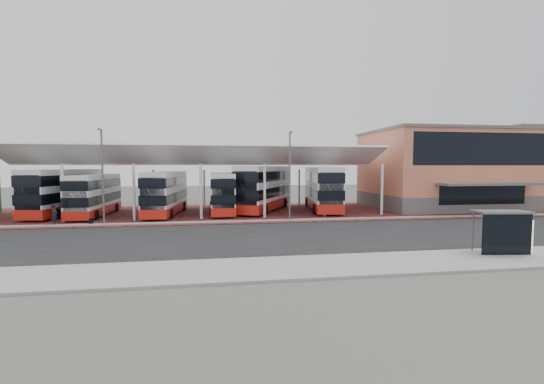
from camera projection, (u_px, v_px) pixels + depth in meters
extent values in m
plane|color=#4D4F49|center=(280.00, 234.00, 26.67)|extent=(140.00, 140.00, 0.00)
cube|color=black|center=(283.00, 237.00, 25.69)|extent=(120.00, 14.00, 0.02)
cube|color=maroon|center=(277.00, 212.00, 39.79)|extent=(72.00, 16.00, 0.06)
cube|color=gray|center=(313.00, 266.00, 17.80)|extent=(120.00, 4.00, 0.14)
cube|color=gray|center=(268.00, 221.00, 32.78)|extent=(120.00, 0.80, 0.14)
cube|color=#BB8200|center=(304.00, 257.00, 19.78)|extent=(120.00, 0.12, 0.01)
cube|color=#BB8200|center=(302.00, 256.00, 20.07)|extent=(120.00, 0.12, 0.01)
cylinder|color=white|center=(46.00, 190.00, 41.97)|extent=(0.26, 0.26, 4.60)
cylinder|color=white|center=(63.00, 193.00, 32.05)|extent=(0.26, 0.26, 5.20)
cylinder|color=white|center=(101.00, 189.00, 42.91)|extent=(0.26, 0.26, 4.60)
cylinder|color=white|center=(134.00, 193.00, 32.99)|extent=(0.26, 0.26, 5.20)
cylinder|color=white|center=(154.00, 189.00, 43.85)|extent=(0.26, 0.26, 4.60)
cylinder|color=white|center=(201.00, 192.00, 33.93)|extent=(0.26, 0.26, 5.20)
cylinder|color=white|center=(204.00, 188.00, 44.79)|extent=(0.26, 0.26, 4.60)
cylinder|color=white|center=(265.00, 191.00, 34.87)|extent=(0.26, 0.26, 5.20)
cylinder|color=white|center=(253.00, 188.00, 45.73)|extent=(0.26, 0.26, 4.60)
cylinder|color=white|center=(325.00, 191.00, 35.80)|extent=(0.26, 0.26, 5.20)
cylinder|color=white|center=(299.00, 187.00, 46.66)|extent=(0.26, 0.26, 4.60)
cylinder|color=white|center=(382.00, 190.00, 36.74)|extent=(0.26, 0.26, 5.20)
cylinder|color=white|center=(344.00, 187.00, 47.60)|extent=(0.26, 0.26, 4.60)
cube|color=white|center=(201.00, 155.00, 35.85)|extent=(37.00, 4.95, 1.95)
cube|color=white|center=(203.00, 158.00, 41.38)|extent=(37.00, 7.12, 1.43)
cube|color=#5E5C59|center=(446.00, 200.00, 44.00)|extent=(18.00, 12.00, 1.80)
cube|color=#DE7D61|center=(448.00, 163.00, 43.69)|extent=(18.00, 12.00, 7.20)
cube|color=black|center=(484.00, 149.00, 37.78)|extent=(16.00, 0.25, 3.40)
cube|color=black|center=(482.00, 194.00, 38.10)|extent=(10.00, 0.25, 2.20)
cube|color=#5E5C59|center=(490.00, 184.00, 36.94)|extent=(11.00, 2.40, 0.25)
cube|color=#5E5C59|center=(449.00, 132.00, 43.43)|extent=(18.40, 12.40, 0.30)
cylinder|color=#575A5F|center=(103.00, 178.00, 30.41)|extent=(0.16, 0.16, 8.00)
cube|color=#575A5F|center=(100.00, 130.00, 29.84)|extent=(0.15, 0.90, 0.15)
cylinder|color=#575A5F|center=(290.00, 177.00, 32.91)|extent=(0.16, 0.16, 8.00)
cube|color=#575A5F|center=(291.00, 132.00, 32.34)|extent=(0.15, 0.90, 0.15)
cube|color=white|center=(63.00, 191.00, 37.11)|extent=(4.23, 11.43, 4.37)
cube|color=red|center=(64.00, 208.00, 37.24)|extent=(4.27, 11.48, 0.91)
cube|color=black|center=(64.00, 195.00, 37.15)|extent=(4.27, 11.48, 0.97)
cube|color=black|center=(63.00, 179.00, 37.03)|extent=(4.27, 11.48, 0.97)
cube|color=black|center=(27.00, 196.00, 31.60)|extent=(2.27, 0.45, 3.66)
cylinder|color=black|center=(29.00, 214.00, 33.68)|extent=(0.44, 1.05, 1.02)
cylinder|color=black|center=(56.00, 214.00, 33.69)|extent=(0.44, 1.05, 1.02)
cylinder|color=black|center=(71.00, 206.00, 40.81)|extent=(0.44, 1.05, 1.02)
cylinder|color=black|center=(94.00, 206.00, 40.82)|extent=(0.44, 1.05, 1.02)
cube|color=white|center=(95.00, 194.00, 36.37)|extent=(2.54, 10.01, 3.89)
cube|color=red|center=(95.00, 210.00, 36.48)|extent=(2.58, 10.04, 0.81)
cube|color=black|center=(95.00, 198.00, 36.40)|extent=(2.58, 10.04, 0.86)
cube|color=black|center=(95.00, 184.00, 36.30)|extent=(2.58, 10.04, 0.86)
cube|color=black|center=(75.00, 199.00, 31.50)|extent=(2.04, 0.15, 3.26)
cylinder|color=black|center=(70.00, 215.00, 33.20)|extent=(0.28, 0.91, 0.90)
cylinder|color=black|center=(96.00, 215.00, 33.49)|extent=(0.28, 0.91, 0.90)
cylinder|color=black|center=(95.00, 208.00, 39.49)|extent=(0.28, 0.91, 0.90)
cylinder|color=black|center=(117.00, 207.00, 39.79)|extent=(0.28, 0.91, 0.90)
cube|color=white|center=(166.00, 192.00, 37.40)|extent=(3.42, 10.75, 4.13)
cube|color=red|center=(166.00, 208.00, 37.52)|extent=(3.46, 10.79, 0.86)
cube|color=black|center=(166.00, 196.00, 37.43)|extent=(3.46, 10.79, 0.91)
cube|color=black|center=(166.00, 181.00, 37.33)|extent=(3.46, 10.79, 0.91)
cube|color=black|center=(152.00, 197.00, 32.20)|extent=(2.16, 0.31, 3.46)
cylinder|color=black|center=(145.00, 214.00, 34.09)|extent=(0.36, 0.98, 0.96)
cylinder|color=black|center=(171.00, 214.00, 34.24)|extent=(0.36, 0.98, 0.96)
cylinder|color=black|center=(162.00, 206.00, 40.82)|extent=(0.36, 0.98, 0.96)
cylinder|color=black|center=(184.00, 206.00, 40.97)|extent=(0.36, 0.98, 0.96)
cube|color=white|center=(222.00, 192.00, 38.79)|extent=(2.41, 10.22, 3.99)
cube|color=red|center=(222.00, 207.00, 38.90)|extent=(2.45, 10.26, 0.83)
cube|color=black|center=(222.00, 196.00, 38.82)|extent=(2.45, 10.26, 0.88)
cube|color=black|center=(222.00, 182.00, 38.71)|extent=(2.45, 10.26, 0.88)
cube|color=black|center=(223.00, 196.00, 33.83)|extent=(2.09, 0.11, 3.34)
cylinder|color=black|center=(211.00, 212.00, 35.51)|extent=(0.27, 0.93, 0.93)
cylinder|color=black|center=(235.00, 212.00, 35.89)|extent=(0.27, 0.93, 0.93)
cylinder|color=black|center=(211.00, 205.00, 41.93)|extent=(0.27, 0.93, 0.93)
cylinder|color=black|center=(231.00, 205.00, 42.31)|extent=(0.27, 0.93, 0.93)
cube|color=white|center=(264.00, 187.00, 40.59)|extent=(7.68, 11.95, 4.68)
cube|color=red|center=(264.00, 204.00, 40.72)|extent=(7.74, 12.01, 0.98)
cube|color=black|center=(264.00, 191.00, 40.62)|extent=(7.74, 12.01, 1.03)
cube|color=black|center=(264.00, 176.00, 40.50)|extent=(7.74, 12.01, 1.03)
cube|color=black|center=(245.00, 192.00, 34.94)|extent=(2.25, 1.17, 3.92)
cylinder|color=black|center=(240.00, 209.00, 37.47)|extent=(0.75, 1.11, 1.09)
cylinder|color=black|center=(265.00, 210.00, 36.68)|extent=(0.75, 1.11, 1.09)
cylinder|color=black|center=(264.00, 202.00, 44.78)|extent=(0.75, 1.11, 1.09)
cylinder|color=black|center=(285.00, 203.00, 43.99)|extent=(0.75, 1.11, 1.09)
cube|color=white|center=(322.00, 187.00, 41.13)|extent=(4.28, 11.94, 4.57)
cube|color=red|center=(322.00, 204.00, 41.26)|extent=(4.33, 11.99, 0.96)
cube|color=black|center=(322.00, 192.00, 41.16)|extent=(4.33, 11.99, 1.01)
cube|color=black|center=(322.00, 177.00, 41.04)|extent=(4.33, 11.99, 1.01)
cube|color=black|center=(331.00, 192.00, 35.36)|extent=(2.38, 0.44, 3.82)
cylinder|color=black|center=(315.00, 209.00, 37.52)|extent=(0.44, 1.09, 1.06)
cylinder|color=black|center=(340.00, 209.00, 37.56)|extent=(0.44, 1.09, 1.06)
cylinder|color=black|center=(307.00, 202.00, 44.98)|extent=(0.44, 1.09, 1.06)
cylinder|color=black|center=(328.00, 202.00, 45.02)|extent=(0.44, 1.09, 1.06)
imported|color=black|center=(54.00, 215.00, 30.15)|extent=(0.49, 0.70, 1.82)
cube|color=black|center=(91.00, 221.00, 30.71)|extent=(0.31, 0.22, 0.53)
cube|color=black|center=(507.00, 234.00, 19.81)|extent=(2.69, 0.47, 2.25)
cube|color=#575A5F|center=(501.00, 212.00, 20.27)|extent=(3.04, 1.72, 0.11)
cylinder|color=#575A5F|center=(473.00, 231.00, 20.86)|extent=(0.10, 0.10, 2.25)
cylinder|color=#575A5F|center=(516.00, 231.00, 20.92)|extent=(0.10, 0.10, 2.25)
cube|color=#BDC992|center=(526.00, 235.00, 20.40)|extent=(0.27, 1.00, 1.80)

